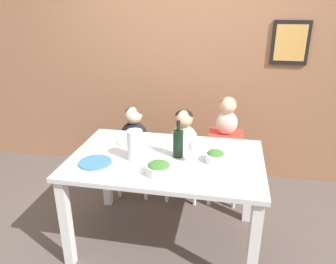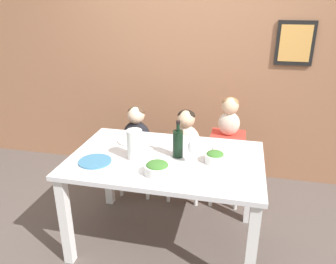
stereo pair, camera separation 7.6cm
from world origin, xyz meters
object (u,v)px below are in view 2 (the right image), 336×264
person_child_center (186,133)px  chair_right_highchair (227,152)px  person_baby_right (230,114)px  dinner_plate_back_left (132,141)px  paper_towel_roll (135,145)px  salad_bowl_small (215,157)px  wine_glass_near (193,148)px  dinner_plate_front_left (95,161)px  chair_far_left (138,158)px  chair_far_center (185,163)px  salad_bowl_large (157,168)px  wine_bottle (178,143)px  dinner_plate_back_right (228,149)px  person_child_left (137,129)px

person_child_center → chair_right_highchair: bearing=-0.2°
person_baby_right → dinner_plate_back_left: (-0.78, -0.45, -0.15)m
paper_towel_roll → salad_bowl_small: paper_towel_roll is taller
wine_glass_near → dinner_plate_front_left: size_ratio=0.75×
chair_far_left → chair_far_center: same height
chair_far_center → salad_bowl_large: bearing=-92.0°
wine_bottle → salad_bowl_small: (0.28, -0.04, -0.07)m
paper_towel_roll → salad_bowl_small: (0.59, 0.06, -0.07)m
salad_bowl_small → dinner_plate_back_right: size_ratio=0.61×
wine_bottle → salad_bowl_small: size_ratio=1.96×
dinner_plate_back_left → salad_bowl_small: bearing=-18.3°
wine_bottle → chair_right_highchair: bearing=61.9°
dinner_plate_front_left → dinner_plate_back_right: (0.94, 0.43, 0.00)m
chair_far_left → salad_bowl_large: bearing=-64.0°
person_baby_right → wine_bottle: 0.74m
paper_towel_roll → wine_glass_near: paper_towel_roll is taller
salad_bowl_large → dinner_plate_back_right: size_ratio=0.74×
person_baby_right → chair_right_highchair: bearing=-90.0°
chair_far_center → salad_bowl_large: salad_bowl_large is taller
person_child_left → wine_glass_near: (0.67, -0.74, 0.20)m
person_child_center → wine_bottle: 0.68m
wine_glass_near → dinner_plate_back_right: (0.24, 0.29, -0.12)m
salad_bowl_large → paper_towel_roll: bearing=139.3°
wine_glass_near → dinner_plate_front_left: bearing=-168.8°
person_child_left → chair_right_highchair: bearing=-0.1°
person_baby_right → person_child_center: bearing=-179.9°
person_child_left → dinner_plate_back_right: bearing=-26.2°
chair_far_left → chair_right_highchair: 0.90m
person_child_left → dinner_plate_back_right: (0.91, -0.45, 0.08)m
salad_bowl_large → dinner_plate_back_right: (0.45, 0.49, -0.04)m
salad_bowl_small → dinner_plate_back_left: (-0.71, 0.24, -0.04)m
chair_far_center → wine_glass_near: (0.18, -0.74, 0.52)m
person_baby_right → salad_bowl_small: 0.70m
person_child_left → salad_bowl_small: person_child_left is taller
paper_towel_roll → dinner_plate_back_left: paper_towel_roll is taller
chair_right_highchair → paper_towel_roll: bearing=-130.9°
person_child_center → wine_glass_near: wine_glass_near is taller
wine_bottle → salad_bowl_small: wine_bottle is taller
chair_far_left → person_child_left: 0.32m
chair_far_center → person_baby_right: 0.67m
wine_glass_near → salad_bowl_small: wine_glass_near is taller
person_child_center → dinner_plate_front_left: size_ratio=1.94×
wine_bottle → salad_bowl_small: bearing=-7.8°
wine_bottle → dinner_plate_back_right: size_ratio=1.20×
chair_far_center → person_child_left: (-0.49, 0.00, 0.32)m
paper_towel_roll → salad_bowl_large: 0.30m
chair_right_highchair → person_child_center: bearing=179.8°
chair_far_center → wine_bottle: bearing=-85.4°
chair_right_highchair → wine_glass_near: size_ratio=3.92×
person_child_center → dinner_plate_front_left: 1.02m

